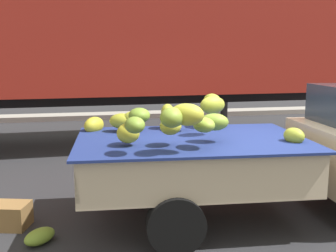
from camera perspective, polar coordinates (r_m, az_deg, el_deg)
name	(u,v)px	position (r m, az deg, el deg)	size (l,w,h in m)	color
ground	(259,222)	(5.44, 12.68, -13.06)	(220.00, 220.00, 0.00)	#28282B
curb_strip	(151,114)	(13.93, -2.45, 1.64)	(80.00, 0.80, 0.16)	gray
pickup_truck	(336,149)	(5.77, 22.61, -2.96)	(5.12, 2.14, 1.70)	#CCB793
semi_trailer	(86,35)	(9.58, -11.50, 12.41)	(12.07, 2.96, 3.95)	maroon
fallen_banana_bunch_near_tailgate	(40,236)	(4.96, -17.62, -14.60)	(0.40, 0.25, 0.17)	olive
produce_crate	(7,215)	(5.49, -21.71, -11.63)	(0.52, 0.36, 0.30)	olive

